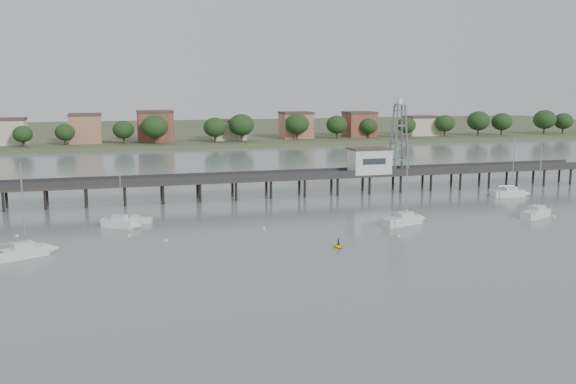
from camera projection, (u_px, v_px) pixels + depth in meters
name	position (u px, v px, depth m)	size (l,w,h in m)	color
ground_plane	(369.00, 290.00, 69.93)	(500.00, 500.00, 0.00)	slate
pier	(251.00, 179.00, 126.32)	(150.00, 5.00, 5.50)	#2D2823
pier_building	(370.00, 161.00, 132.45)	(8.40, 5.40, 5.30)	silver
lattice_tower	(399.00, 139.00, 133.44)	(3.20, 3.20, 15.50)	slate
sailboat_c	(409.00, 219.00, 103.60)	(8.52, 4.96, 13.54)	silver
sailboat_a	(32.00, 251.00, 83.95)	(8.08, 5.80, 13.14)	silver
sailboat_b	(125.00, 224.00, 100.40)	(6.33, 4.80, 10.57)	silver
sailboat_e	(515.00, 193.00, 128.67)	(7.64, 2.67, 12.48)	silver
sailboat_d	(540.00, 213.00, 109.14)	(7.95, 5.56, 12.88)	silver
white_tender	(139.00, 220.00, 103.89)	(3.99, 2.35, 1.45)	silver
yellow_dinghy	(338.00, 247.00, 88.49)	(1.81, 0.52, 2.53)	yellow
dinghy_occupant	(338.00, 247.00, 88.49)	(0.37, 1.01, 0.24)	black
mooring_buoys	(286.00, 228.00, 99.75)	(86.59, 18.25, 0.39)	beige
far_shore	(170.00, 131.00, 297.53)	(500.00, 170.00, 10.40)	#475133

